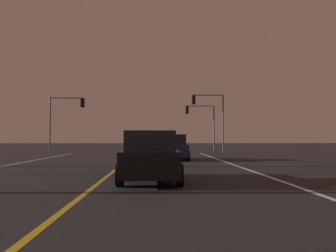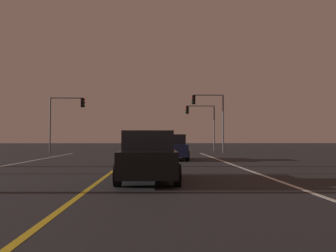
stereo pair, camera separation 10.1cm
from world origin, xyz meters
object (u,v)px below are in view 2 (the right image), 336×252
(car_lead_same_lane, at_px, (149,157))
(traffic_light_near_right, at_px, (208,110))
(car_ahead_far, at_px, (172,148))
(traffic_light_far_right, at_px, (200,117))
(traffic_light_near_left, at_px, (67,112))

(car_lead_same_lane, height_order, traffic_light_near_right, traffic_light_near_right)
(car_ahead_far, xyz_separation_m, traffic_light_near_right, (3.97, 10.75, 3.42))
(car_lead_same_lane, bearing_deg, traffic_light_far_right, -10.36)
(traffic_light_near_left, bearing_deg, traffic_light_far_right, 22.04)
(traffic_light_near_right, distance_m, traffic_light_near_left, 13.74)
(car_lead_same_lane, xyz_separation_m, traffic_light_far_right, (5.12, 28.00, 3.04))
(traffic_light_near_left, bearing_deg, car_lead_same_lane, -69.38)
(traffic_light_near_left, distance_m, traffic_light_far_right, 14.66)
(car_ahead_far, relative_size, traffic_light_far_right, 0.83)
(car_lead_same_lane, relative_size, traffic_light_far_right, 0.83)
(car_lead_same_lane, xyz_separation_m, traffic_light_near_right, (5.27, 22.50, 3.42))
(car_lead_same_lane, height_order, car_ahead_far, same)
(traffic_light_near_right, relative_size, traffic_light_near_left, 1.06)
(traffic_light_near_right, height_order, traffic_light_near_left, traffic_light_near_right)
(car_ahead_far, relative_size, traffic_light_near_right, 0.75)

